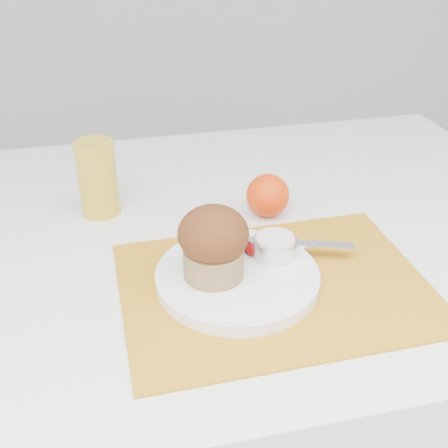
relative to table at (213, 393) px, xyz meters
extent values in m
cube|color=white|center=(0.00, 0.00, 0.00)|extent=(1.20, 0.80, 0.75)
cube|color=orange|center=(0.05, -0.17, 0.38)|extent=(0.42, 0.31, 0.00)
cylinder|color=white|center=(0.01, -0.15, 0.39)|extent=(0.26, 0.26, 0.02)
cylinder|color=silver|center=(0.07, -0.13, 0.41)|extent=(0.08, 0.08, 0.03)
cylinder|color=white|center=(0.07, -0.13, 0.42)|extent=(0.06, 0.06, 0.01)
ellipsoid|color=#600402|center=(0.04, -0.12, 0.41)|extent=(0.02, 0.02, 0.02)
ellipsoid|color=#57020A|center=(0.03, -0.11, 0.40)|extent=(0.02, 0.02, 0.02)
cube|color=silver|center=(0.09, -0.10, 0.40)|extent=(0.20, 0.08, 0.01)
sphere|color=#F14008|center=(0.10, 0.02, 0.41)|extent=(0.07, 0.07, 0.07)
cylinder|color=gold|center=(-0.17, 0.09, 0.44)|extent=(0.07, 0.07, 0.13)
cylinder|color=#99794A|center=(-0.03, -0.15, 0.42)|extent=(0.08, 0.08, 0.04)
ellipsoid|color=#351709|center=(-0.03, -0.15, 0.46)|extent=(0.09, 0.09, 0.07)
camera|label=1|loc=(-0.15, -0.75, 0.84)|focal=45.00mm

